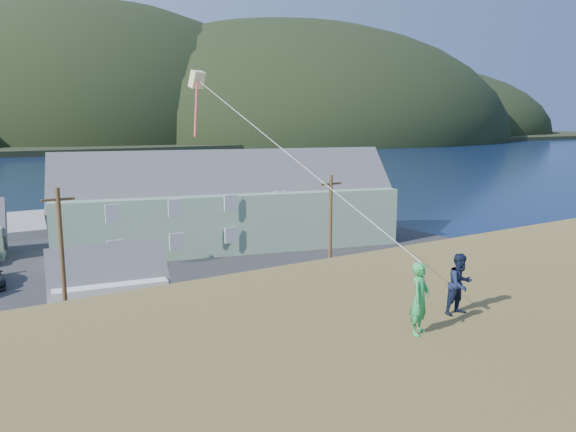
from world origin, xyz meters
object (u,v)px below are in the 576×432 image
(shed_white, at_px, (108,286))
(kite_flyer_navy, at_px, (460,284))
(kite_flyer_green, at_px, (420,298))
(lodge, at_px, (228,202))

(shed_white, bearing_deg, kite_flyer_navy, -75.25)
(shed_white, relative_size, kite_flyer_green, 4.50)
(lodge, xyz_separation_m, kite_flyer_green, (-14.35, -38.71, 3.76))
(kite_flyer_navy, bearing_deg, shed_white, 98.01)
(kite_flyer_green, xyz_separation_m, kite_flyer_navy, (1.80, 0.40, -0.05))
(shed_white, bearing_deg, lodge, 51.91)
(lodge, relative_size, kite_flyer_green, 19.65)
(shed_white, xyz_separation_m, kite_flyer_navy, (2.51, -24.24, 5.86))
(lodge, distance_m, shed_white, 20.72)
(lodge, distance_m, kite_flyer_green, 41.46)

